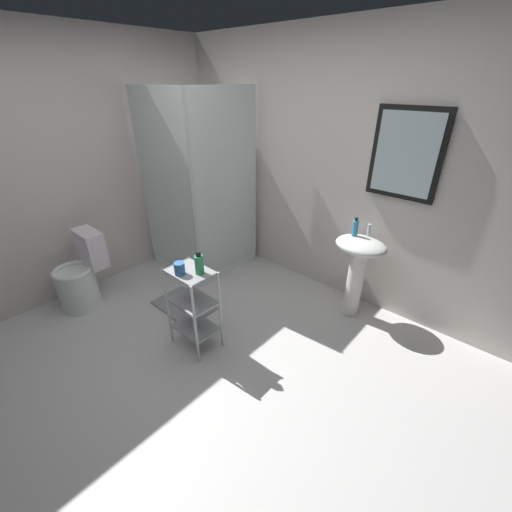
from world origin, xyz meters
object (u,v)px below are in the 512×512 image
(body_wash_bottle_green, at_px, (199,264))
(pedestal_sink, at_px, (358,262))
(shower_stall, at_px, (202,231))
(bath_mat, at_px, (184,305))
(storage_cart, at_px, (193,303))
(toilet, at_px, (81,277))
(hand_soap_bottle, at_px, (355,228))
(rinse_cup, at_px, (180,269))

(body_wash_bottle_green, bearing_deg, pedestal_sink, 60.65)
(shower_stall, bearing_deg, bath_mat, -54.96)
(shower_stall, distance_m, bath_mat, 0.96)
(storage_cart, bearing_deg, bath_mat, 154.46)
(toilet, relative_size, body_wash_bottle_green, 4.09)
(shower_stall, height_order, storage_cart, shower_stall)
(shower_stall, bearing_deg, body_wash_bottle_green, -39.78)
(shower_stall, xyz_separation_m, hand_soap_bottle, (1.71, 0.36, 0.42))
(toilet, relative_size, rinse_cup, 7.75)
(shower_stall, height_order, bath_mat, shower_stall)
(hand_soap_bottle, xyz_separation_m, bath_mat, (-1.22, -1.06, -0.88))
(shower_stall, height_order, pedestal_sink, shower_stall)
(bath_mat, bearing_deg, rinse_cup, -32.75)
(storage_cart, distance_m, bath_mat, 0.72)
(shower_stall, distance_m, pedestal_sink, 1.84)
(rinse_cup, distance_m, bath_mat, 0.99)
(toilet, xyz_separation_m, bath_mat, (0.78, 0.63, -0.31))
(bath_mat, bearing_deg, pedestal_sink, 38.21)
(toilet, distance_m, bath_mat, 1.05)
(pedestal_sink, relative_size, bath_mat, 1.35)
(body_wash_bottle_green, relative_size, rinse_cup, 1.90)
(storage_cart, height_order, rinse_cup, rinse_cup)
(hand_soap_bottle, height_order, bath_mat, hand_soap_bottle)
(bath_mat, bearing_deg, hand_soap_bottle, 40.80)
(rinse_cup, bearing_deg, storage_cart, 80.81)
(rinse_cup, bearing_deg, bath_mat, 147.25)
(shower_stall, xyz_separation_m, body_wash_bottle_green, (1.10, -0.91, 0.36))
(pedestal_sink, height_order, body_wash_bottle_green, body_wash_bottle_green)
(toilet, xyz_separation_m, rinse_cup, (1.29, 0.30, 0.47))
(shower_stall, relative_size, hand_soap_bottle, 11.94)
(shower_stall, relative_size, bath_mat, 3.33)
(body_wash_bottle_green, xyz_separation_m, bath_mat, (-0.61, 0.22, -0.81))
(body_wash_bottle_green, bearing_deg, shower_stall, 140.22)
(pedestal_sink, bearing_deg, body_wash_bottle_green, -119.35)
(storage_cart, relative_size, bath_mat, 1.23)
(hand_soap_bottle, relative_size, body_wash_bottle_green, 0.90)
(shower_stall, xyz_separation_m, bath_mat, (0.49, -0.69, -0.45))
(toilet, height_order, body_wash_bottle_green, body_wash_bottle_green)
(shower_stall, distance_m, toilet, 1.36)
(pedestal_sink, relative_size, rinse_cup, 8.26)
(shower_stall, bearing_deg, pedestal_sink, 10.66)
(rinse_cup, bearing_deg, pedestal_sink, 59.32)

